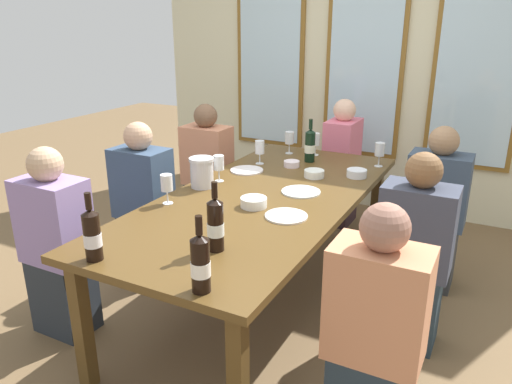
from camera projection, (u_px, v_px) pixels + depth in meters
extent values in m
plane|color=brown|center=(263.00, 302.00, 3.20)|extent=(12.00, 12.00, 0.00)
cube|color=beige|center=(367.00, 53.00, 4.46)|extent=(4.25, 0.06, 2.90)
cube|color=brown|center=(270.00, 50.00, 4.84)|extent=(0.72, 0.03, 1.88)
cube|color=silver|center=(270.00, 50.00, 4.82)|extent=(0.64, 0.01, 1.80)
cube|color=brown|center=(365.00, 53.00, 4.42)|extent=(0.72, 0.03, 1.88)
cube|color=silver|center=(365.00, 53.00, 4.41)|extent=(0.64, 0.01, 1.80)
cube|color=brown|center=(480.00, 57.00, 4.01)|extent=(0.72, 0.03, 1.88)
cube|color=silver|center=(479.00, 57.00, 3.99)|extent=(0.64, 0.01, 1.80)
cube|color=brown|center=(263.00, 198.00, 2.96)|extent=(1.05, 2.35, 0.04)
cube|color=brown|center=(82.00, 325.00, 2.37)|extent=(0.07, 0.07, 0.70)
cube|color=brown|center=(238.00, 382.00, 1.99)|extent=(0.07, 0.07, 0.70)
cube|color=brown|center=(275.00, 192.00, 4.18)|extent=(0.07, 0.07, 0.70)
cube|color=brown|center=(375.00, 209.00, 3.80)|extent=(0.07, 0.07, 0.70)
cylinder|color=white|center=(247.00, 170.00, 3.43)|extent=(0.23, 0.23, 0.01)
cylinder|color=white|center=(286.00, 216.00, 2.63)|extent=(0.23, 0.23, 0.01)
cylinder|color=white|center=(301.00, 192.00, 3.00)|extent=(0.24, 0.24, 0.01)
cylinder|color=silver|center=(202.00, 174.00, 3.07)|extent=(0.14, 0.14, 0.17)
cylinder|color=silver|center=(201.00, 159.00, 3.04)|extent=(0.16, 0.16, 0.02)
cylinder|color=black|center=(310.00, 147.00, 3.62)|extent=(0.08, 0.07, 0.22)
cone|color=black|center=(311.00, 131.00, 3.58)|extent=(0.08, 0.07, 0.02)
cylinder|color=black|center=(311.00, 124.00, 3.56)|extent=(0.03, 0.03, 0.08)
cylinder|color=#E9ECCE|center=(310.00, 149.00, 3.62)|extent=(0.08, 0.08, 0.06)
cylinder|color=black|center=(92.00, 237.00, 2.13)|extent=(0.07, 0.08, 0.21)
cone|color=black|center=(89.00, 212.00, 2.09)|extent=(0.07, 0.08, 0.02)
cylinder|color=black|center=(88.00, 201.00, 2.08)|extent=(0.03, 0.03, 0.08)
cylinder|color=silver|center=(93.00, 240.00, 2.13)|extent=(0.08, 0.08, 0.06)
cylinder|color=black|center=(216.00, 227.00, 2.22)|extent=(0.08, 0.07, 0.23)
cone|color=black|center=(215.00, 201.00, 2.18)|extent=(0.08, 0.07, 0.02)
cylinder|color=black|center=(214.00, 190.00, 2.16)|extent=(0.03, 0.03, 0.08)
cylinder|color=white|center=(216.00, 229.00, 2.22)|extent=(0.08, 0.08, 0.06)
cylinder|color=black|center=(201.00, 266.00, 1.88)|extent=(0.07, 0.08, 0.22)
cone|color=black|center=(199.00, 237.00, 1.84)|extent=(0.07, 0.08, 0.02)
cylinder|color=black|center=(199.00, 225.00, 1.82)|extent=(0.03, 0.03, 0.08)
cylinder|color=white|center=(201.00, 269.00, 1.88)|extent=(0.08, 0.08, 0.06)
cylinder|color=white|center=(254.00, 202.00, 2.76)|extent=(0.15, 0.15, 0.05)
cylinder|color=white|center=(292.00, 164.00, 3.52)|extent=(0.11, 0.11, 0.04)
cylinder|color=white|center=(314.00, 174.00, 3.29)|extent=(0.13, 0.13, 0.05)
cylinder|color=white|center=(357.00, 173.00, 3.29)|extent=(0.13, 0.13, 0.05)
cylinder|color=white|center=(315.00, 155.00, 3.83)|extent=(0.06, 0.06, 0.00)
cylinder|color=white|center=(315.00, 150.00, 3.82)|extent=(0.01, 0.01, 0.07)
cylinder|color=white|center=(315.00, 139.00, 3.79)|extent=(0.07, 0.07, 0.09)
cylinder|color=#590C19|center=(315.00, 142.00, 3.80)|extent=(0.06, 0.06, 0.04)
cylinder|color=white|center=(168.00, 203.00, 2.82)|extent=(0.06, 0.06, 0.00)
cylinder|color=white|center=(167.00, 197.00, 2.81)|extent=(0.01, 0.01, 0.07)
cylinder|color=white|center=(167.00, 183.00, 2.78)|extent=(0.07, 0.07, 0.09)
cylinder|color=beige|center=(167.00, 188.00, 2.79)|extent=(0.06, 0.06, 0.03)
cylinder|color=white|center=(289.00, 153.00, 3.87)|extent=(0.06, 0.06, 0.00)
cylinder|color=white|center=(289.00, 148.00, 3.86)|extent=(0.01, 0.01, 0.07)
cylinder|color=white|center=(289.00, 138.00, 3.83)|extent=(0.07, 0.07, 0.09)
cylinder|color=white|center=(378.00, 166.00, 3.53)|extent=(0.06, 0.06, 0.00)
cylinder|color=white|center=(379.00, 161.00, 3.52)|extent=(0.01, 0.01, 0.07)
cylinder|color=white|center=(380.00, 149.00, 3.49)|extent=(0.07, 0.07, 0.09)
cylinder|color=white|center=(219.00, 181.00, 3.21)|extent=(0.06, 0.06, 0.00)
cylinder|color=white|center=(219.00, 175.00, 3.20)|extent=(0.01, 0.01, 0.07)
cylinder|color=white|center=(219.00, 163.00, 3.17)|extent=(0.07, 0.07, 0.09)
cylinder|color=white|center=(260.00, 164.00, 3.60)|extent=(0.06, 0.06, 0.00)
cylinder|color=white|center=(260.00, 158.00, 3.58)|extent=(0.01, 0.01, 0.07)
cylinder|color=white|center=(260.00, 147.00, 3.55)|extent=(0.07, 0.07, 0.09)
cube|color=#2C2F2F|center=(147.00, 245.00, 3.48)|extent=(0.32, 0.24, 0.45)
cube|color=#334661|center=(142.00, 183.00, 3.33)|extent=(0.38, 0.24, 0.48)
sphere|color=tan|center=(138.00, 136.00, 3.22)|extent=(0.19, 0.19, 0.19)
cube|color=#243540|center=(408.00, 305.00, 2.76)|extent=(0.32, 0.24, 0.45)
cube|color=#393E4F|center=(417.00, 229.00, 2.60)|extent=(0.38, 0.24, 0.48)
sphere|color=brown|center=(424.00, 170.00, 2.49)|extent=(0.19, 0.19, 0.19)
cube|color=#282E35|center=(64.00, 295.00, 2.86)|extent=(0.32, 0.24, 0.45)
cube|color=#9279B6|center=(53.00, 221.00, 2.71)|extent=(0.38, 0.24, 0.48)
sphere|color=tan|center=(45.00, 164.00, 2.60)|extent=(0.19, 0.19, 0.19)
cube|color=tan|center=(378.00, 304.00, 1.92)|extent=(0.38, 0.24, 0.48)
sphere|color=#9A6957|center=(385.00, 228.00, 1.81)|extent=(0.19, 0.19, 0.19)
cube|color=#262D33|center=(209.00, 209.00, 4.16)|extent=(0.32, 0.24, 0.45)
cube|color=tan|center=(207.00, 156.00, 4.00)|extent=(0.38, 0.24, 0.48)
sphere|color=brown|center=(205.00, 116.00, 3.90)|extent=(0.19, 0.19, 0.19)
cube|color=#363839|center=(429.00, 254.00, 3.36)|extent=(0.32, 0.24, 0.45)
cube|color=#364558|center=(438.00, 190.00, 3.20)|extent=(0.38, 0.24, 0.48)
sphere|color=#9C7552|center=(444.00, 141.00, 3.10)|extent=(0.19, 0.19, 0.19)
cube|color=#37252B|center=(339.00, 198.00, 4.40)|extent=(0.24, 0.32, 0.45)
cube|color=pink|center=(342.00, 148.00, 4.25)|extent=(0.24, 0.38, 0.48)
sphere|color=beige|center=(345.00, 110.00, 4.14)|extent=(0.19, 0.19, 0.19)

